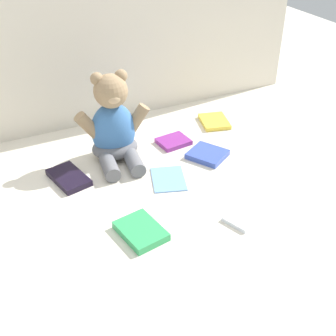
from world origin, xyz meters
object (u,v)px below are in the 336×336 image
object	(u,v)px
book_case_6	(141,231)
book_case_7	(69,178)
book_case_2	(244,216)
book_case_1	(214,121)
book_case_5	(173,141)
book_case_3	(168,178)
book_case_4	(207,154)
teddy_bear	(114,128)

from	to	relation	value
book_case_6	book_case_7	xyz separation A→B (m)	(-0.10, 0.30, -0.00)
book_case_2	book_case_1	bearing A→B (deg)	136.74
book_case_5	book_case_7	size ratio (longest dim) A/B	0.72
book_case_1	book_case_5	bearing A→B (deg)	32.57
book_case_1	book_case_5	distance (m)	0.20
book_case_2	book_case_5	world-z (taller)	book_case_5
book_case_3	book_case_7	size ratio (longest dim) A/B	0.91
book_case_3	book_case_4	distance (m)	0.17
teddy_bear	book_case_2	size ratio (longest dim) A/B	2.81
book_case_1	book_case_6	bearing A→B (deg)	56.90
book_case_5	book_case_2	bearing A→B (deg)	173.27
book_case_6	book_case_5	bearing A→B (deg)	43.24
book_case_1	book_case_2	world-z (taller)	book_case_1
book_case_6	teddy_bear	bearing A→B (deg)	69.25
book_case_6	book_case_2	bearing A→B (deg)	-22.90
book_case_2	book_case_4	world-z (taller)	book_case_4
book_case_4	book_case_3	bearing A→B (deg)	168.40
book_case_1	book_case_2	bearing A→B (deg)	82.17
book_case_2	book_case_7	size ratio (longest dim) A/B	0.72
book_case_2	book_case_7	xyz separation A→B (m)	(-0.36, 0.36, 0.00)
book_case_2	book_case_3	bearing A→B (deg)	-178.28
book_case_5	book_case_7	world-z (taller)	book_case_7
book_case_3	book_case_4	xyz separation A→B (m)	(0.16, 0.06, 0.00)
book_case_2	book_case_6	world-z (taller)	book_case_6
book_case_5	book_case_1	bearing A→B (deg)	-78.04
book_case_6	book_case_7	world-z (taller)	book_case_6
book_case_4	book_case_1	bearing A→B (deg)	22.52
book_case_1	book_case_6	distance (m)	0.62
book_case_1	book_case_5	xyz separation A→B (m)	(-0.19, -0.06, 0.00)
book_case_2	book_case_4	bearing A→B (deg)	147.05
book_case_6	book_case_1	bearing A→B (deg)	32.45
book_case_6	book_case_7	distance (m)	0.32
teddy_bear	book_case_1	size ratio (longest dim) A/B	2.38
book_case_3	book_case_5	size ratio (longest dim) A/B	1.27
teddy_bear	book_case_6	size ratio (longest dim) A/B	2.23
book_case_3	book_case_2	bearing A→B (deg)	-49.29
book_case_4	book_case_5	xyz separation A→B (m)	(-0.06, 0.12, -0.00)
teddy_bear	book_case_1	xyz separation A→B (m)	(0.39, 0.06, -0.09)
book_case_4	book_case_5	world-z (taller)	book_case_4
book_case_2	book_case_3	xyz separation A→B (m)	(-0.10, 0.24, -0.00)
teddy_bear	book_case_5	distance (m)	0.22
book_case_3	book_case_7	world-z (taller)	book_case_7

